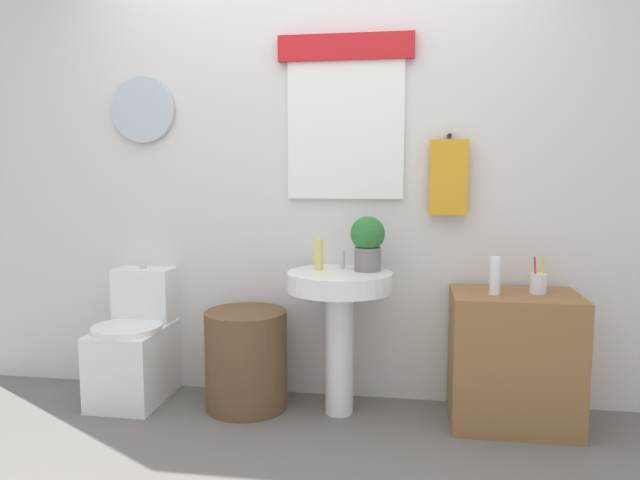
% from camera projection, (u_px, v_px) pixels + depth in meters
% --- Properties ---
extents(back_wall, '(4.40, 0.18, 2.60)m').
position_uv_depth(back_wall, '(316.00, 169.00, 3.33)').
color(back_wall, silver).
rests_on(back_wall, ground_plane).
extents(toilet, '(0.38, 0.51, 0.75)m').
position_uv_depth(toilet, '(135.00, 349.00, 3.34)').
color(toilet, white).
rests_on(toilet, ground_plane).
extents(laundry_hamper, '(0.45, 0.45, 0.54)m').
position_uv_depth(laundry_hamper, '(246.00, 359.00, 3.21)').
color(laundry_hamper, brown).
rests_on(laundry_hamper, ground_plane).
extents(pedestal_sink, '(0.56, 0.56, 0.77)m').
position_uv_depth(pedestal_sink, '(340.00, 305.00, 3.09)').
color(pedestal_sink, white).
rests_on(pedestal_sink, ground_plane).
extents(faucet, '(0.03, 0.03, 0.10)m').
position_uv_depth(faucet, '(342.00, 259.00, 3.19)').
color(faucet, silver).
rests_on(faucet, pedestal_sink).
extents(wooden_cabinet, '(0.63, 0.44, 0.68)m').
position_uv_depth(wooden_cabinet, '(513.00, 359.00, 2.99)').
color(wooden_cabinet, olive).
rests_on(wooden_cabinet, ground_plane).
extents(soap_bottle, '(0.05, 0.05, 0.17)m').
position_uv_depth(soap_bottle, '(319.00, 254.00, 3.13)').
color(soap_bottle, '#DBD166').
rests_on(soap_bottle, pedestal_sink).
extents(potted_plant, '(0.18, 0.18, 0.29)m').
position_uv_depth(potted_plant, '(368.00, 241.00, 3.09)').
color(potted_plant, slate).
rests_on(potted_plant, pedestal_sink).
extents(lotion_bottle, '(0.05, 0.05, 0.19)m').
position_uv_depth(lotion_bottle, '(495.00, 276.00, 2.91)').
color(lotion_bottle, white).
rests_on(lotion_bottle, wooden_cabinet).
extents(toothbrush_cup, '(0.08, 0.08, 0.19)m').
position_uv_depth(toothbrush_cup, '(538.00, 283.00, 2.94)').
color(toothbrush_cup, silver).
rests_on(toothbrush_cup, wooden_cabinet).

